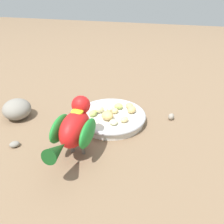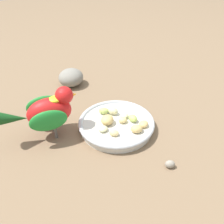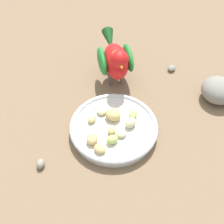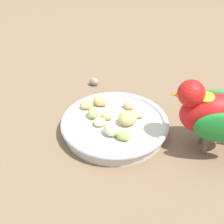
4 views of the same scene
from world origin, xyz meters
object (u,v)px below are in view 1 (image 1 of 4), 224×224
apple_piece_4 (129,106)px  apple_piece_9 (132,110)px  apple_piece_6 (99,109)px  parrot (74,128)px  feeding_bowl (111,117)px  rock_large (17,109)px  apple_piece_8 (93,113)px  apple_piece_2 (115,111)px  pebble_0 (14,144)px  apple_piece_1 (119,106)px  apple_piece_3 (124,120)px  apple_piece_0 (114,122)px  pebble_1 (171,117)px  apple_piece_5 (110,108)px  apple_piece_7 (107,115)px

apple_piece_4 → apple_piece_9: apple_piece_9 is taller
apple_piece_6 → parrot: 0.19m
feeding_bowl → rock_large: bearing=101.2°
rock_large → apple_piece_8: bearing=-80.9°
apple_piece_2 → parrot: 0.21m
apple_piece_6 → pebble_0: size_ratio=1.18×
apple_piece_1 → parrot: (-0.22, 0.05, 0.05)m
apple_piece_3 → rock_large: rock_large is taller
apple_piece_8 → pebble_0: (-0.17, 0.16, -0.02)m
parrot → pebble_0: size_ratio=7.84×
apple_piece_0 → pebble_1: (0.11, -0.16, -0.02)m
apple_piece_5 → pebble_1: size_ratio=1.08×
apple_piece_2 → parrot: bearing=165.8°
apple_piece_7 → apple_piece_3: bearing=-91.4°
apple_piece_1 → pebble_1: apple_piece_1 is taller
apple_piece_9 → parrot: parrot is taller
apple_piece_0 → pebble_1: 0.20m
apple_piece_0 → apple_piece_4: 0.11m
apple_piece_5 → apple_piece_3: bearing=-132.8°
apple_piece_5 → pebble_0: bearing=137.7°
parrot → pebble_1: (0.24, -0.22, -0.07)m
apple_piece_3 → apple_piece_6: size_ratio=0.84×
apple_piece_0 → apple_piece_2: 0.07m
apple_piece_6 → parrot: parrot is taller
apple_piece_6 → apple_piece_5: bearing=-50.4°
feeding_bowl → apple_piece_7: bearing=172.1°
apple_piece_0 → apple_piece_5: bearing=23.9°
apple_piece_3 → apple_piece_6: 0.10m
apple_piece_7 → rock_large: 0.30m
apple_piece_2 → apple_piece_0: bearing=-167.7°
apple_piece_1 → apple_piece_9: same height
apple_piece_7 → apple_piece_8: 0.05m
apple_piece_6 → pebble_0: bearing=138.8°
apple_piece_2 → apple_piece_7: apple_piece_7 is taller
feeding_bowl → parrot: size_ratio=1.06×
feeding_bowl → apple_piece_0: (-0.05, -0.02, 0.01)m
apple_piece_3 → apple_piece_4: same height
apple_piece_3 → pebble_0: apple_piece_3 is taller
apple_piece_3 → apple_piece_5: size_ratio=1.01×
apple_piece_0 → apple_piece_9: size_ratio=0.79×
rock_large → pebble_1: size_ratio=3.90×
rock_large → pebble_0: 0.16m
apple_piece_9 → rock_large: size_ratio=0.36×
apple_piece_4 → apple_piece_8: 0.13m
feeding_bowl → apple_piece_5: (0.03, 0.01, 0.01)m
parrot → pebble_1: bearing=-42.5°
parrot → apple_piece_1: bearing=-13.3°
apple_piece_1 → apple_piece_2: apple_piece_1 is taller
apple_piece_1 → apple_piece_4: 0.04m
apple_piece_8 → apple_piece_9: 0.12m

